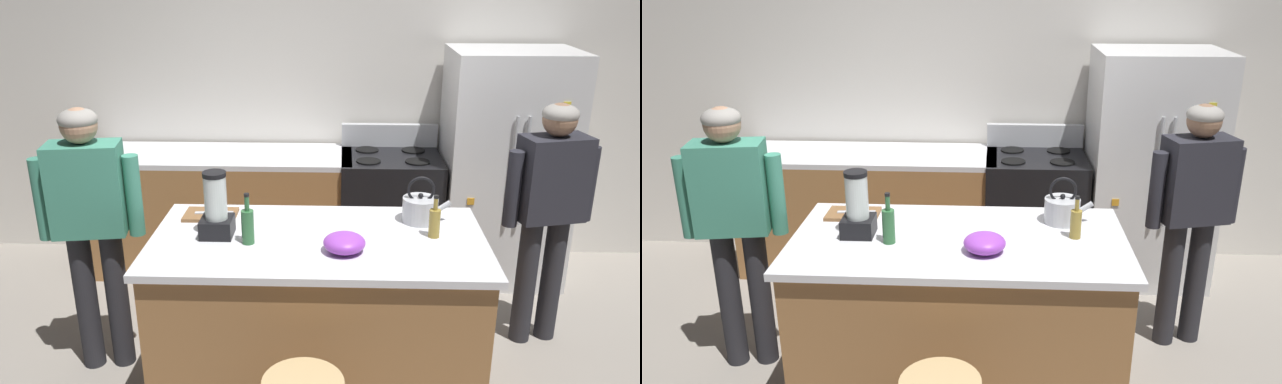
{
  "view_description": "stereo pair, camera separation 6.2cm",
  "coord_description": "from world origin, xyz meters",
  "views": [
    {
      "loc": [
        0.12,
        -3.01,
        2.32
      ],
      "look_at": [
        0.0,
        0.3,
        1.11
      ],
      "focal_mm": 34.78,
      "sensor_mm": 36.0,
      "label": 1
    },
    {
      "loc": [
        0.18,
        -3.01,
        2.32
      ],
      "look_at": [
        0.0,
        0.3,
        1.11
      ],
      "focal_mm": 34.78,
      "sensor_mm": 36.0,
      "label": 2
    }
  ],
  "objects": [
    {
      "name": "back_wall",
      "position": [
        0.0,
        1.95,
        1.35
      ],
      "size": [
        8.0,
        0.1,
        2.7
      ],
      "primitive_type": "cube",
      "color": "silver",
      "rests_on": "ground_plane"
    },
    {
      "name": "kitchen_island",
      "position": [
        0.0,
        0.0,
        0.48
      ],
      "size": [
        1.79,
        0.93,
        0.96
      ],
      "color": "#9E6B3D",
      "rests_on": "ground_plane"
    },
    {
      "name": "back_counter_run",
      "position": [
        -0.8,
        1.55,
        0.48
      ],
      "size": [
        2.0,
        0.64,
        0.96
      ],
      "color": "#9E6B3D",
      "rests_on": "ground_plane"
    },
    {
      "name": "refrigerator",
      "position": [
        1.35,
        1.5,
        0.88
      ],
      "size": [
        0.9,
        0.73,
        1.76
      ],
      "color": "silver",
      "rests_on": "ground_plane"
    },
    {
      "name": "stove_range",
      "position": [
        0.5,
        1.52,
        0.49
      ],
      "size": [
        0.76,
        0.65,
        1.14
      ],
      "color": "black",
      "rests_on": "ground_plane"
    },
    {
      "name": "person_by_island_left",
      "position": [
        -1.3,
        0.2,
        0.98
      ],
      "size": [
        0.6,
        0.28,
        1.61
      ],
      "color": "#26262B",
      "rests_on": "ground_plane"
    },
    {
      "name": "person_by_sink_right",
      "position": [
        1.39,
        0.58,
        0.95
      ],
      "size": [
        0.59,
        0.31,
        1.57
      ],
      "color": "#26262B",
      "rests_on": "ground_plane"
    },
    {
      "name": "blender_appliance",
      "position": [
        -0.54,
        0.01,
        1.11
      ],
      "size": [
        0.17,
        0.17,
        0.36
      ],
      "color": "black",
      "rests_on": "kitchen_island"
    },
    {
      "name": "bottle_olive_oil",
      "position": [
        -0.36,
        -0.08,
        1.06
      ],
      "size": [
        0.07,
        0.07,
        0.28
      ],
      "color": "#2D6638",
      "rests_on": "kitchen_island"
    },
    {
      "name": "bottle_vinegar",
      "position": [
        0.62,
        0.04,
        1.04
      ],
      "size": [
        0.06,
        0.06,
        0.24
      ],
      "color": "olive",
      "rests_on": "kitchen_island"
    },
    {
      "name": "mixing_bowl",
      "position": [
        0.14,
        -0.16,
        1.01
      ],
      "size": [
        0.22,
        0.22,
        0.1
      ],
      "primitive_type": "ellipsoid",
      "color": "purple",
      "rests_on": "kitchen_island"
    },
    {
      "name": "tea_kettle",
      "position": [
        0.57,
        0.25,
        1.04
      ],
      "size": [
        0.28,
        0.2,
        0.27
      ],
      "color": "#B7BABF",
      "rests_on": "kitchen_island"
    },
    {
      "name": "cutting_board",
      "position": [
        -0.63,
        0.28,
        0.97
      ],
      "size": [
        0.3,
        0.2,
        0.02
      ],
      "primitive_type": "cube",
      "color": "brown",
      "rests_on": "kitchen_island"
    },
    {
      "name": "chef_knife",
      "position": [
        -0.61,
        0.28,
        0.98
      ],
      "size": [
        0.22,
        0.05,
        0.01
      ],
      "primitive_type": "cube",
      "rotation": [
        0.0,
        0.0,
        0.07
      ],
      "color": "#B7BABF",
      "rests_on": "cutting_board"
    }
  ]
}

